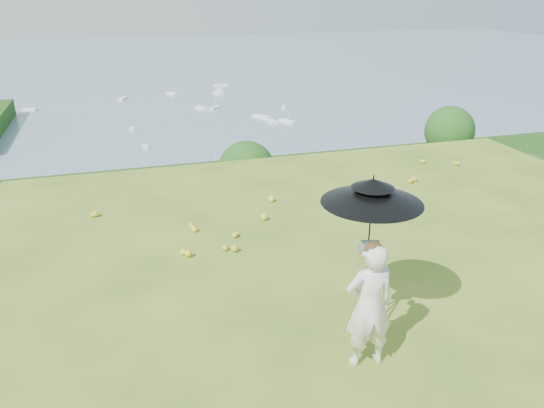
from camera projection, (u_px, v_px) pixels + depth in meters
name	position (u px, v px, depth m)	size (l,w,h in m)	color
ground	(399.00, 280.00, 8.65)	(14.00, 14.00, 0.00)	#496E1F
forest_slope	(189.00, 364.00, 50.69)	(140.00, 56.00, 22.00)	#1A3C10
shoreline_tier	(156.00, 247.00, 88.79)	(170.00, 28.00, 8.00)	#6A6055
bay_water	(121.00, 80.00, 234.21)	(700.00, 700.00, 0.00)	slate
slope_trees	(179.00, 231.00, 45.36)	(110.00, 50.00, 6.00)	#1F4915
harbor_town	(153.00, 211.00, 86.32)	(110.00, 22.00, 5.00)	beige
moored_boats	(88.00, 122.00, 160.78)	(140.00, 140.00, 0.70)	white
wildflowers	(392.00, 269.00, 8.84)	(10.00, 10.50, 0.12)	yellow
painter	(369.00, 306.00, 6.42)	(0.61, 0.40, 1.69)	silver
field_easel	(366.00, 288.00, 7.03)	(0.55, 0.55, 1.46)	olive
sun_umbrella	(371.00, 216.00, 6.67)	(1.28, 1.28, 1.10)	black
painter_cap	(374.00, 247.00, 6.12)	(0.22, 0.26, 0.10)	#E57F7E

